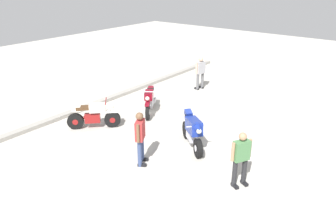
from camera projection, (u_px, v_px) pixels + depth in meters
ground_plane at (214, 114)px, 13.58m from camera, size 40.00×40.00×0.00m
curb_edge at (132, 90)px, 16.17m from camera, size 14.00×0.30×0.15m
motorcycle_maroon_cruiser at (150, 100)px, 13.60m from camera, size 1.78×1.30×1.09m
motorcycle_cream_vintage at (93, 116)px, 12.24m from camera, size 1.50×1.49×1.07m
motorcycle_blue_sportbike at (193, 131)px, 10.85m from camera, size 1.42×1.60×1.14m
person_in_red_shirt at (140, 135)px, 9.75m from camera, size 0.60×0.49×1.67m
person_in_gray_shirt at (200, 71)px, 16.18m from camera, size 0.64×0.39×1.63m
person_in_green_shirt at (241, 156)px, 8.76m from camera, size 0.59×0.46×1.58m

